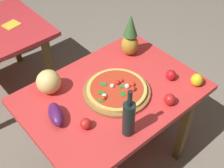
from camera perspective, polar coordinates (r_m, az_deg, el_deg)
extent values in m
plane|color=gray|center=(2.68, 0.01, -12.86)|extent=(10.00, 10.00, 0.00)
cube|color=brown|center=(2.44, 13.48, -8.73)|extent=(0.06, 0.06, 0.71)
cube|color=brown|center=(2.49, -13.13, -7.23)|extent=(0.06, 0.06, 0.71)
cube|color=brown|center=(2.78, 0.86, 0.93)|extent=(0.06, 0.06, 0.71)
cube|color=red|center=(2.12, 0.02, -1.93)|extent=(1.25, 0.90, 0.04)
cube|color=brown|center=(2.94, -11.79, 2.69)|extent=(0.06, 0.06, 0.71)
cube|color=brown|center=(3.52, -18.46, 8.79)|extent=(0.06, 0.06, 0.71)
cube|color=#906035|center=(3.73, -20.48, 7.62)|extent=(0.04, 0.04, 0.41)
cylinder|color=#906035|center=(2.09, 0.90, -1.46)|extent=(0.47, 0.47, 0.02)
cylinder|color=#D9B754|center=(2.07, 0.90, -1.00)|extent=(0.42, 0.42, 0.02)
cylinder|color=red|center=(2.06, 0.91, -0.75)|extent=(0.37, 0.37, 0.00)
sphere|color=red|center=(2.10, 1.81, 0.59)|extent=(0.03, 0.03, 0.03)
sphere|color=red|center=(2.08, 4.01, -0.08)|extent=(0.03, 0.03, 0.03)
sphere|color=red|center=(1.98, -1.63, -2.69)|extent=(0.03, 0.03, 0.03)
sphere|color=red|center=(2.04, 4.05, -0.93)|extent=(0.04, 0.04, 0.04)
sphere|color=red|center=(2.08, 1.00, 0.27)|extent=(0.04, 0.04, 0.04)
cube|color=#377927|center=(1.97, -2.07, -3.11)|extent=(0.05, 0.04, 0.00)
cube|color=#228525|center=(2.02, 2.09, -1.87)|extent=(0.04, 0.05, 0.00)
cube|color=#2F7931|center=(2.07, 2.04, -0.40)|extent=(0.05, 0.04, 0.00)
cube|color=#288035|center=(2.08, -1.65, 0.00)|extent=(0.05, 0.05, 0.00)
cube|color=#2B7826|center=(2.02, -1.99, -1.72)|extent=(0.05, 0.05, 0.00)
sphere|color=white|center=(1.99, -1.46, -2.26)|extent=(0.03, 0.03, 0.03)
sphere|color=white|center=(2.06, 2.91, -0.40)|extent=(0.04, 0.04, 0.04)
sphere|color=white|center=(2.06, 0.04, -0.30)|extent=(0.03, 0.03, 0.03)
cylinder|color=black|center=(1.78, 3.19, -6.71)|extent=(0.08, 0.08, 0.25)
cylinder|color=black|center=(1.65, 3.42, -2.95)|extent=(0.03, 0.03, 0.09)
cylinder|color=black|center=(1.61, 3.49, -1.65)|extent=(0.03, 0.03, 0.02)
ellipsoid|color=#B58D2C|center=(2.38, 3.40, 7.51)|extent=(0.14, 0.14, 0.18)
cone|color=#376832|center=(2.28, 3.59, 11.13)|extent=(0.11, 0.11, 0.18)
sphere|color=#EACC77|center=(2.10, -12.01, 0.43)|extent=(0.17, 0.17, 0.17)
ellipsoid|color=yellow|center=(2.21, 15.89, 0.75)|extent=(0.09, 0.09, 0.10)
ellipsoid|color=#521B55|center=(1.94, -10.68, -5.73)|extent=(0.15, 0.22, 0.09)
sphere|color=red|center=(1.87, -5.06, -7.56)|extent=(0.07, 0.07, 0.07)
sphere|color=red|center=(2.22, 11.18, 1.70)|extent=(0.08, 0.08, 0.08)
sphere|color=red|center=(2.03, 10.97, -2.92)|extent=(0.08, 0.08, 0.08)
cube|color=yellow|center=(2.93, -18.66, 10.67)|extent=(0.16, 0.14, 0.01)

